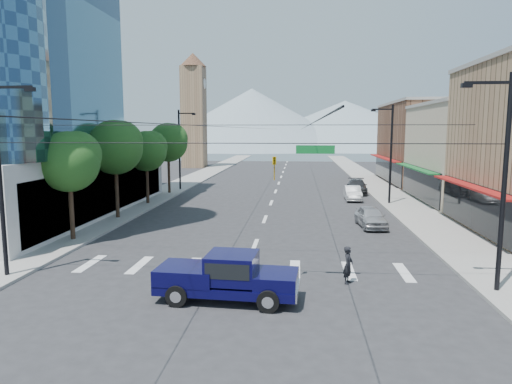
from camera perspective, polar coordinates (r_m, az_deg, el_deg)
ground at (r=21.37m, az=-1.72°, el=-10.67°), size 160.00×160.00×0.00m
sidewalk_left at (r=62.20m, az=-8.17°, el=1.49°), size 4.00×120.00×0.15m
sidewalk_right at (r=61.22m, az=14.24°, el=1.23°), size 4.00×120.00×0.15m
shop_mid at (r=47.51m, az=27.03°, el=4.18°), size 12.00×14.00×9.00m
shop_far at (r=62.63m, az=21.68°, el=5.59°), size 12.00×18.00×10.00m
clock_tower at (r=84.38m, az=-7.79°, el=10.30°), size 4.80×4.80×20.40m
mountain_left at (r=171.07m, az=-0.52°, el=9.15°), size 80.00×80.00×22.00m
mountain_right at (r=180.98m, az=11.03°, el=8.30°), size 90.00×90.00×18.00m
tree_near at (r=29.58m, az=-22.05°, el=3.77°), size 3.65×3.64×6.71m
tree_midnear at (r=35.91m, az=-16.96°, el=5.56°), size 4.09×4.09×7.52m
tree_midfar at (r=42.49m, az=-13.35°, el=5.16°), size 3.65×3.64×6.71m
tree_far at (r=49.15m, az=-10.75°, el=6.25°), size 4.09×4.09×7.52m
signal_rig at (r=19.37m, az=-1.57°, el=1.51°), size 21.80×0.20×9.00m
lamp_pole_nw at (r=51.85m, az=-9.41°, el=5.63°), size 2.00×0.25×9.00m
lamp_pole_ne at (r=42.93m, az=16.36°, el=5.01°), size 2.00×0.25×9.00m
pickup_truck at (r=18.45m, az=-3.69°, el=-10.42°), size 5.81×2.51×1.92m
pedestrian at (r=20.79m, az=11.44°, el=-8.93°), size 0.60×0.71×1.67m
parked_car_near at (r=32.94m, az=14.16°, el=-3.04°), size 2.05×4.37×1.45m
parked_car_mid at (r=45.22m, az=11.98°, el=-0.13°), size 1.50×4.22×1.39m
parked_car_far at (r=50.14m, az=12.49°, el=0.67°), size 2.50×5.29×1.49m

